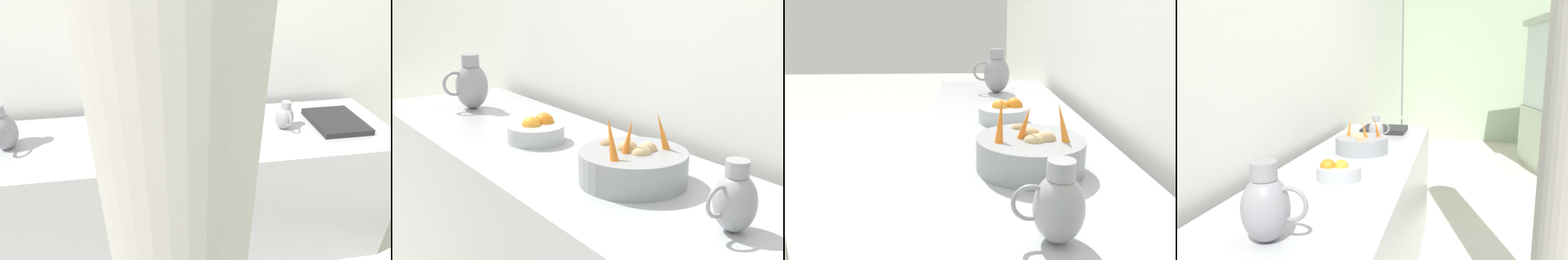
# 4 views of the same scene
# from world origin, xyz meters

# --- Properties ---
(vegetable_colander) EXTENTS (0.32, 0.32, 0.22)m
(vegetable_colander) POSITION_xyz_m (-1.50, 0.05, 0.91)
(vegetable_colander) COLOR gray
(vegetable_colander) RESTS_ON prep_counter
(orange_bowl) EXTENTS (0.21, 0.21, 0.10)m
(orange_bowl) POSITION_xyz_m (-1.49, -0.50, 0.90)
(orange_bowl) COLOR #ADAFB5
(orange_bowl) RESTS_ON prep_counter
(metal_pitcher_tall) EXTENTS (0.21, 0.15, 0.25)m
(metal_pitcher_tall) POSITION_xyz_m (-1.51, -1.15, 0.98)
(metal_pitcher_tall) COLOR gray
(metal_pitcher_tall) RESTS_ON prep_counter
(metal_pitcher_short) EXTENTS (0.15, 0.10, 0.18)m
(metal_pitcher_short) POSITION_xyz_m (-1.49, 0.43, 0.94)
(metal_pitcher_short) COLOR #939399
(metal_pitcher_short) RESTS_ON prep_counter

